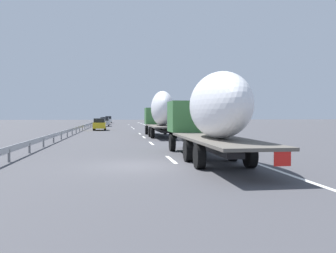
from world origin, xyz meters
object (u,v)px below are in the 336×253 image
(car_silver_hatch, at_px, (105,122))
(road_sign, at_px, (169,117))
(truck_trailing, at_px, (210,112))
(car_black_suv, at_px, (105,121))
(truck_lead, at_px, (161,112))
(car_yellow_coupe, at_px, (100,124))
(car_white_van, at_px, (108,120))

(car_silver_hatch, relative_size, road_sign, 1.54)
(truck_trailing, relative_size, road_sign, 4.86)
(car_black_suv, xyz_separation_m, road_sign, (-36.14, -10.42, 1.10))
(car_silver_hatch, bearing_deg, truck_lead, -169.30)
(truck_trailing, bearing_deg, car_black_suv, 5.78)
(car_black_suv, bearing_deg, truck_trailing, -174.22)
(truck_trailing, bearing_deg, car_yellow_coupe, 10.67)
(truck_lead, bearing_deg, truck_trailing, -180.00)
(car_silver_hatch, bearing_deg, car_white_van, -0.02)
(car_black_suv, height_order, road_sign, road_sign)
(truck_trailing, relative_size, car_silver_hatch, 3.15)
(car_white_van, relative_size, car_black_suv, 0.92)
(car_silver_hatch, xyz_separation_m, car_yellow_coupe, (-19.91, 0.04, -0.01))
(truck_trailing, bearing_deg, truck_lead, 0.00)
(truck_lead, distance_m, car_yellow_coupe, 18.83)
(car_silver_hatch, bearing_deg, truck_trailing, -173.01)
(truck_lead, xyz_separation_m, car_yellow_coupe, (17.37, 7.08, -1.66))
(car_black_suv, distance_m, car_yellow_coupe, 34.70)
(car_white_van, relative_size, car_yellow_coupe, 0.93)
(truck_lead, height_order, car_yellow_coupe, truck_lead)
(truck_lead, relative_size, truck_trailing, 0.95)
(truck_lead, bearing_deg, car_silver_hatch, 10.70)
(truck_lead, xyz_separation_m, truck_trailing, (-20.22, -0.00, -0.20))
(truck_trailing, relative_size, car_white_van, 3.48)
(car_black_suv, bearing_deg, car_yellow_coupe, -179.60)
(car_black_suv, distance_m, road_sign, 37.63)
(car_white_van, xyz_separation_m, car_silver_hatch, (-32.54, 0.01, -0.06))
(car_yellow_coupe, bearing_deg, car_silver_hatch, -0.10)
(car_white_van, height_order, car_black_suv, car_white_van)
(truck_lead, height_order, truck_trailing, truck_lead)
(car_white_van, xyz_separation_m, car_yellow_coupe, (-52.45, 0.05, -0.07))
(car_black_suv, relative_size, road_sign, 1.52)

